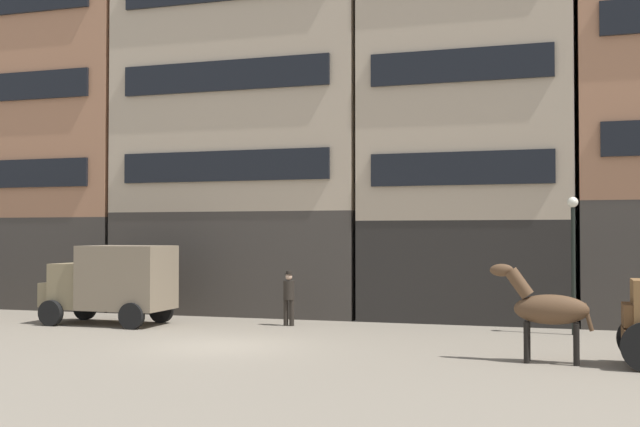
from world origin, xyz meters
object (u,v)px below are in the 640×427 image
at_px(draft_horse, 547,308).
at_px(streetlamp_curbside, 573,245).
at_px(pedestrian_officer, 289,296).
at_px(delivery_truck_far, 112,282).

bearing_deg(draft_horse, streetlamp_curbside, 82.52).
height_order(pedestrian_officer, streetlamp_curbside, streetlamp_curbside).
relative_size(draft_horse, streetlamp_curbside, 0.57).
distance_m(draft_horse, delivery_truck_far, 14.41).
height_order(delivery_truck_far, streetlamp_curbside, streetlamp_curbside).
height_order(draft_horse, streetlamp_curbside, streetlamp_curbside).
xyz_separation_m(delivery_truck_far, streetlamp_curbside, (14.64, 1.74, 1.25)).
distance_m(draft_horse, pedestrian_officer, 9.62).
xyz_separation_m(draft_horse, streetlamp_curbside, (0.71, 5.44, 1.40)).
bearing_deg(pedestrian_officer, delivery_truck_far, -166.56).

